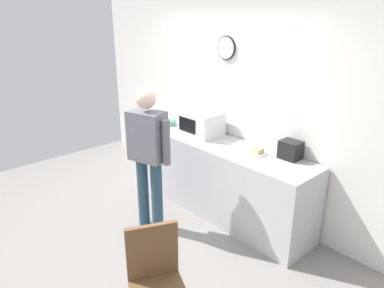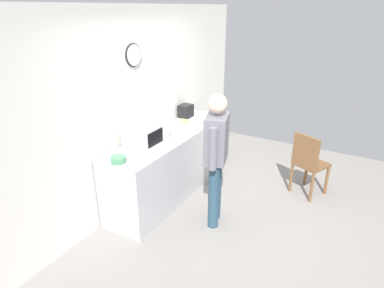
{
  "view_description": "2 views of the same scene",
  "coord_description": "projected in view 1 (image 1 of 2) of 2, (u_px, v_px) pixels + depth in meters",
  "views": [
    {
      "loc": [
        2.94,
        -1.76,
        2.43
      ],
      "look_at": [
        0.18,
        0.75,
        1.04
      ],
      "focal_mm": 33.42,
      "sensor_mm": 36.0,
      "label": 1
    },
    {
      "loc": [
        -3.34,
        -1.17,
        2.56
      ],
      "look_at": [
        0.18,
        0.85,
        0.87
      ],
      "focal_mm": 30.87,
      "sensor_mm": 36.0,
      "label": 2
    }
  ],
  "objects": [
    {
      "name": "ground_plane",
      "position": [
        132.0,
        242.0,
        3.99
      ],
      "size": [
        6.0,
        6.0,
        0.0
      ],
      "primitive_type": "plane",
      "color": "gray"
    },
    {
      "name": "spoon_utensil",
      "position": [
        241.0,
        144.0,
        4.3
      ],
      "size": [
        0.17,
        0.05,
        0.01
      ],
      "primitive_type": "cube",
      "rotation": [
        0.0,
        0.0,
        2.94
      ],
      "color": "silver",
      "rests_on": "kitchen_counter"
    },
    {
      "name": "sandwich_plate",
      "position": [
        257.0,
        152.0,
        4.0
      ],
      "size": [
        0.22,
        0.22,
        0.07
      ],
      "color": "white",
      "rests_on": "kitchen_counter"
    },
    {
      "name": "kitchen_counter",
      "position": [
        224.0,
        180.0,
        4.43
      ],
      "size": [
        2.35,
        0.62,
        0.93
      ],
      "primitive_type": "cube",
      "color": "#B7B7BC",
      "rests_on": "ground_plane"
    },
    {
      "name": "person_standing",
      "position": [
        148.0,
        150.0,
        3.95
      ],
      "size": [
        0.57,
        0.35,
        1.68
      ],
      "color": "#284559",
      "rests_on": "ground_plane"
    },
    {
      "name": "salad_bowl",
      "position": [
        170.0,
        122.0,
        5.01
      ],
      "size": [
        0.17,
        0.17,
        0.07
      ],
      "primitive_type": "cylinder",
      "color": "#4C8E60",
      "rests_on": "kitchen_counter"
    },
    {
      "name": "toaster",
      "position": [
        290.0,
        150.0,
        3.84
      ],
      "size": [
        0.22,
        0.18,
        0.2
      ],
      "primitive_type": "cube",
      "color": "black",
      "rests_on": "kitchen_counter"
    },
    {
      "name": "back_wall",
      "position": [
        232.0,
        105.0,
        4.55
      ],
      "size": [
        5.4,
        0.13,
        2.6
      ],
      "color": "silver",
      "rests_on": "ground_plane"
    },
    {
      "name": "fork_utensil",
      "position": [
        224.0,
        143.0,
        4.31
      ],
      "size": [
        0.16,
        0.1,
        0.01
      ],
      "primitive_type": "cube",
      "rotation": [
        0.0,
        0.0,
        0.49
      ],
      "color": "silver",
      "rests_on": "kitchen_counter"
    },
    {
      "name": "microwave",
      "position": [
        201.0,
        123.0,
        4.59
      ],
      "size": [
        0.5,
        0.39,
        0.3
      ],
      "color": "silver",
      "rests_on": "kitchen_counter"
    },
    {
      "name": "wooden_chair",
      "position": [
        156.0,
        280.0,
        2.7
      ],
      "size": [
        0.53,
        0.53,
        0.94
      ],
      "color": "brown",
      "rests_on": "ground_plane"
    }
  ]
}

